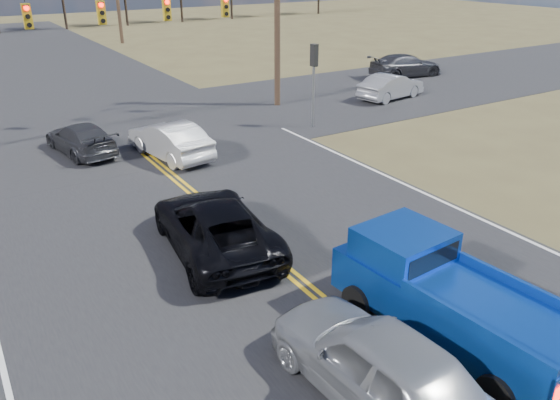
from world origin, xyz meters
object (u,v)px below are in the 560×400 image
pickup_truck (446,297)px  white_car_queue (170,140)px  black_suv (215,226)px  silver_suv (379,364)px  cross_car_east_near (391,86)px  dgrey_car_queue (81,139)px  cross_car_east_far (406,65)px

pickup_truck → white_car_queue: 14.04m
pickup_truck → black_suv: size_ratio=1.04×
silver_suv → cross_car_east_near: size_ratio=1.10×
white_car_queue → dgrey_car_queue: bearing=-48.4°
black_suv → cross_car_east_near: (16.36, 10.73, -0.03)m
white_car_queue → cross_car_east_near: size_ratio=1.01×
silver_suv → black_suv: (-0.03, 6.71, -0.07)m
pickup_truck → dgrey_car_queue: bearing=97.9°
black_suv → dgrey_car_queue: (-1.09, 10.44, -0.12)m
silver_suv → white_car_queue: (1.83, 14.71, -0.09)m
black_suv → cross_car_east_near: bearing=-139.4°
pickup_truck → cross_car_east_far: 28.50m
pickup_truck → black_suv: bearing=107.8°
pickup_truck → cross_car_east_far: size_ratio=1.08×
pickup_truck → dgrey_car_queue: (-3.54, 16.47, -0.37)m
silver_suv → dgrey_car_queue: size_ratio=1.11×
silver_suv → cross_car_east_far: size_ratio=0.93×
silver_suv → cross_car_east_near: 23.89m
dgrey_car_queue → cross_car_east_near: (17.45, 0.29, 0.09)m
pickup_truck → dgrey_car_queue: size_ratio=1.30×
silver_suv → black_suv: size_ratio=0.89×
white_car_queue → cross_car_east_far: bearing=-169.2°
white_car_queue → cross_car_east_far: 21.00m
dgrey_car_queue → cross_car_east_near: size_ratio=0.99×
silver_suv → dgrey_car_queue: 17.19m
white_car_queue → cross_car_east_near: white_car_queue is taller
black_suv → silver_suv: bearing=97.6°
pickup_truck → black_suv: 6.52m
black_suv → cross_car_east_near: black_suv is taller
silver_suv → pickup_truck: bearing=-167.5°
black_suv → pickup_truck: bearing=119.5°
pickup_truck → cross_car_east_near: 21.78m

